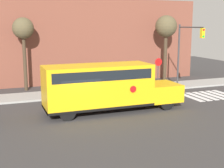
{
  "coord_description": "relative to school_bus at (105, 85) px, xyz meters",
  "views": [
    {
      "loc": [
        -4.9,
        -18.69,
        5.81
      ],
      "look_at": [
        2.64,
        1.02,
        1.76
      ],
      "focal_mm": 50.0,
      "sensor_mm": 36.0,
      "label": 1
    }
  ],
  "objects": [
    {
      "name": "crosswalk_stripes",
      "position": [
        9.67,
        1.48,
        -1.8
      ],
      "size": [
        4.0,
        3.2,
        0.01
      ],
      "color": "white",
      "rests_on": "ground"
    },
    {
      "name": "school_bus",
      "position": [
        0.0,
        0.0,
        0.0
      ],
      "size": [
        9.47,
        2.57,
        3.21
      ],
      "color": "yellow",
      "rests_on": "ground"
    },
    {
      "name": "tree_far_sidewalk",
      "position": [
        9.5,
        8.42,
        3.64
      ],
      "size": [
        2.17,
        2.17,
        6.71
      ],
      "color": "#423323",
      "rests_on": "ground"
    },
    {
      "name": "building_backdrop",
      "position": [
        -1.96,
        12.48,
        2.35
      ],
      "size": [
        32.0,
        4.0,
        8.31
      ],
      "color": "brown",
      "rests_on": "ground"
    },
    {
      "name": "ground_plane",
      "position": [
        -1.96,
        -0.52,
        -1.8
      ],
      "size": [
        60.0,
        60.0,
        0.0
      ],
      "primitive_type": "plane",
      "color": "#3A3838"
    },
    {
      "name": "stop_sign",
      "position": [
        7.04,
        5.41,
        0.06
      ],
      "size": [
        0.7,
        0.1,
        2.82
      ],
      "color": "#38383A",
      "rests_on": "ground"
    },
    {
      "name": "tree_near_sidewalk",
      "position": [
        -4.27,
        9.09,
        3.48
      ],
      "size": [
        1.86,
        1.86,
        6.41
      ],
      "color": "#423323",
      "rests_on": "ground"
    },
    {
      "name": "traffic_light",
      "position": [
        8.95,
        4.03,
        2.06
      ],
      "size": [
        0.28,
        3.57,
        5.82
      ],
      "color": "#38383A",
      "rests_on": "ground"
    },
    {
      "name": "sidewalk_strip",
      "position": [
        -1.96,
        5.98,
        -1.73
      ],
      "size": [
        44.0,
        3.0,
        0.15
      ],
      "color": "#9E9E99",
      "rests_on": "ground"
    }
  ]
}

